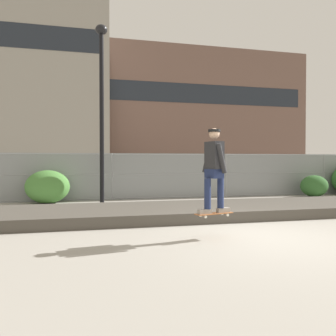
{
  "coord_description": "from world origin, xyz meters",
  "views": [
    {
      "loc": [
        -3.4,
        -6.23,
        1.54
      ],
      "look_at": [
        -0.77,
        4.69,
        1.31
      ],
      "focal_mm": 36.33,
      "sensor_mm": 36.0,
      "label": 1
    }
  ],
  "objects_px": {
    "parked_car_mid": "(174,175)",
    "parked_car_near": "(36,176)",
    "skater": "(214,165)",
    "skateboard": "(214,214)",
    "street_lamp": "(102,92)",
    "shrub_center": "(314,186)",
    "shrub_left": "(48,187)"
  },
  "relations": [
    {
      "from": "parked_car_mid",
      "to": "parked_car_near",
      "type": "bearing_deg",
      "value": 179.07
    },
    {
      "from": "skater",
      "to": "skateboard",
      "type": "bearing_deg",
      "value": -5.36
    },
    {
      "from": "street_lamp",
      "to": "parked_car_mid",
      "type": "xyz_separation_m",
      "value": [
        3.69,
        3.68,
        -3.24
      ]
    },
    {
      "from": "skateboard",
      "to": "skater",
      "type": "relative_size",
      "value": 0.49
    },
    {
      "from": "skateboard",
      "to": "parked_car_near",
      "type": "relative_size",
      "value": 0.18
    },
    {
      "from": "parked_car_near",
      "to": "skater",
      "type": "bearing_deg",
      "value": -65.24
    },
    {
      "from": "parked_car_mid",
      "to": "shrub_center",
      "type": "bearing_deg",
      "value": -34.77
    },
    {
      "from": "skateboard",
      "to": "skater",
      "type": "height_order",
      "value": "skater"
    },
    {
      "from": "skater",
      "to": "parked_car_near",
      "type": "relative_size",
      "value": 0.37
    },
    {
      "from": "street_lamp",
      "to": "shrub_center",
      "type": "height_order",
      "value": "street_lamp"
    },
    {
      "from": "skater",
      "to": "parked_car_mid",
      "type": "distance_m",
      "value": 10.27
    },
    {
      "from": "shrub_center",
      "to": "shrub_left",
      "type": "bearing_deg",
      "value": 178.53
    },
    {
      "from": "skateboard",
      "to": "shrub_left",
      "type": "height_order",
      "value": "shrub_left"
    },
    {
      "from": "parked_car_near",
      "to": "shrub_center",
      "type": "distance_m",
      "value": 12.38
    },
    {
      "from": "skateboard",
      "to": "shrub_left",
      "type": "xyz_separation_m",
      "value": [
        -3.83,
        6.7,
        0.11
      ]
    },
    {
      "from": "street_lamp",
      "to": "shrub_center",
      "type": "distance_m",
      "value": 9.68
    },
    {
      "from": "parked_car_near",
      "to": "shrub_left",
      "type": "height_order",
      "value": "parked_car_near"
    },
    {
      "from": "parked_car_mid",
      "to": "shrub_left",
      "type": "bearing_deg",
      "value": -148.92
    },
    {
      "from": "shrub_left",
      "to": "shrub_center",
      "type": "bearing_deg",
      "value": -1.47
    },
    {
      "from": "skateboard",
      "to": "shrub_center",
      "type": "bearing_deg",
      "value": 42.2
    },
    {
      "from": "parked_car_near",
      "to": "shrub_center",
      "type": "relative_size",
      "value": 3.75
    },
    {
      "from": "shrub_left",
      "to": "parked_car_near",
      "type": "bearing_deg",
      "value": 104.11
    },
    {
      "from": "parked_car_mid",
      "to": "shrub_left",
      "type": "height_order",
      "value": "parked_car_mid"
    },
    {
      "from": "skateboard",
      "to": "shrub_center",
      "type": "xyz_separation_m",
      "value": [
        7.09,
        6.42,
        -0.03
      ]
    },
    {
      "from": "skateboard",
      "to": "skater",
      "type": "distance_m",
      "value": 0.95
    },
    {
      "from": "skater",
      "to": "shrub_center",
      "type": "xyz_separation_m",
      "value": [
        7.09,
        6.42,
        -0.99
      ]
    },
    {
      "from": "parked_car_near",
      "to": "parked_car_mid",
      "type": "distance_m",
      "value": 6.5
    },
    {
      "from": "skater",
      "to": "parked_car_near",
      "type": "height_order",
      "value": "skater"
    },
    {
      "from": "parked_car_near",
      "to": "shrub_center",
      "type": "xyz_separation_m",
      "value": [
        11.79,
        -3.78,
        -0.37
      ]
    },
    {
      "from": "skateboard",
      "to": "shrub_center",
      "type": "distance_m",
      "value": 9.56
    },
    {
      "from": "shrub_center",
      "to": "skater",
      "type": "bearing_deg",
      "value": -137.8
    },
    {
      "from": "street_lamp",
      "to": "skater",
      "type": "bearing_deg",
      "value": -73.54
    }
  ]
}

